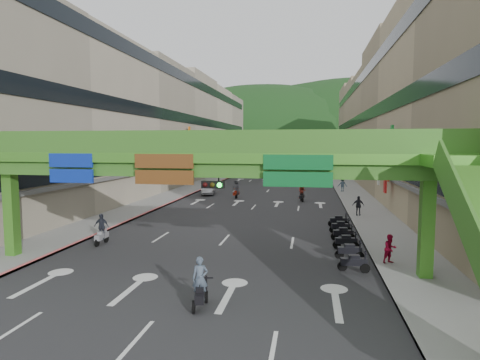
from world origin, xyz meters
name	(u,v)px	position (x,y,z in m)	size (l,w,h in m)	color
ground	(158,316)	(0.00, 0.00, 0.00)	(320.00, 320.00, 0.00)	black
road_slab	(274,184)	(0.00, 50.00, 0.01)	(18.00, 140.00, 0.02)	#28282B
sidewalk_left	(208,182)	(-11.00, 50.00, 0.07)	(4.00, 140.00, 0.15)	gray
sidewalk_right	(345,184)	(11.00, 50.00, 0.07)	(4.00, 140.00, 0.15)	gray
curb_left	(219,182)	(-9.10, 50.00, 0.09)	(0.20, 140.00, 0.18)	#CC5959
curb_right	(333,184)	(9.10, 50.00, 0.09)	(0.20, 140.00, 0.18)	gray
building_row_left	(161,125)	(-18.93, 50.00, 9.46)	(12.80, 95.00, 19.00)	#9E937F
building_row_right	(401,123)	(18.93, 50.00, 9.46)	(12.80, 95.00, 19.00)	gray
overpass_near	(215,169)	(0.93, 5.38, 5.21)	(28.00, 12.27, 7.10)	#4C9E2D
overpass_far	(281,149)	(0.00, 65.00, 5.40)	(28.00, 2.20, 7.10)	#4C9E2D
hill_left	(262,158)	(-15.00, 160.00, 0.00)	(168.00, 140.00, 112.00)	#1C4419
hill_right	(352,157)	(25.00, 180.00, 0.00)	(208.00, 176.00, 128.00)	#1C4419
bunting_string	(259,148)	(0.00, 30.00, 5.96)	(26.00, 0.36, 0.47)	black
scooter_rider_near	(200,284)	(1.38, 1.00, 0.96)	(0.73, 1.59, 2.05)	black
scooter_rider_mid	(302,192)	(4.73, 30.93, 1.05)	(0.92, 1.59, 2.03)	black
scooter_rider_left	(101,229)	(-7.50, 9.50, 1.00)	(0.98, 1.60, 2.00)	gray
scooter_rider_far	(236,189)	(-2.97, 32.37, 1.09)	(0.97, 1.59, 2.14)	maroon
parked_scooter_row	(345,237)	(7.80, 12.07, 0.52)	(1.60, 11.61, 1.08)	black
car_silver	(209,189)	(-7.00, 35.00, 0.70)	(1.49, 4.27, 1.41)	#A3A4AB
car_yellow	(280,177)	(0.44, 55.82, 0.63)	(1.49, 3.71, 1.26)	#D3CE0E
pedestrian_red	(390,252)	(9.80, 8.00, 0.77)	(0.75, 0.58, 1.54)	maroon
pedestrian_dark	(358,207)	(9.80, 22.34, 0.85)	(1.00, 0.42, 1.70)	black
pedestrian_blue	(342,186)	(9.80, 40.00, 0.92)	(0.86, 0.55, 1.85)	#3A4F63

